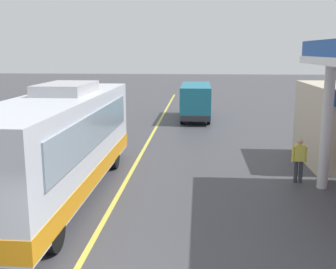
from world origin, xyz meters
The scene contains 5 objects.
ground centered at (0.00, 20.00, 0.00)m, with size 120.00×120.00×0.00m, color #424247.
lane_divider_stripe centered at (0.00, 15.00, 0.00)m, with size 0.16×50.00×0.01m, color #D8CC4C.
coach_bus_main centered at (-1.89, 7.37, 1.72)m, with size 2.60×11.04×3.69m.
minibus_opposing_lane centered at (2.46, 23.34, 1.47)m, with size 2.04×6.13×2.44m.
pedestrian_by_shop centered at (6.36, 9.33, 0.93)m, with size 0.55×0.22×1.66m.
Camera 1 is at (2.65, -5.48, 4.78)m, focal length 43.86 mm.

